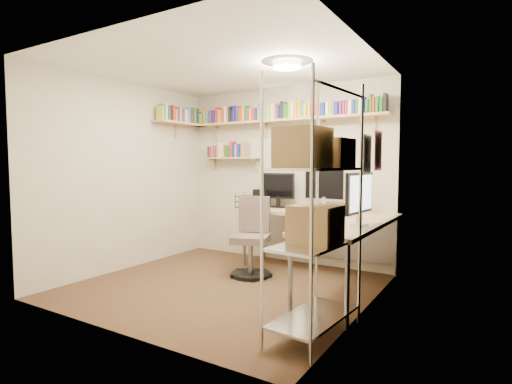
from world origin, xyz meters
TOP-DOWN VIEW (x-y plane):
  - ground at (0.00, 0.00)m, footprint 3.20×3.20m
  - room_shell at (0.00, 0.00)m, footprint 3.24×3.04m
  - wall_shelves at (-0.40, 1.30)m, footprint 3.12×1.09m
  - corner_desk at (0.70, 0.92)m, footprint 2.10×2.01m
  - office_chair at (0.03, 0.56)m, footprint 0.56×0.57m
  - wire_rack at (1.42, -0.72)m, footprint 0.52×0.93m

SIDE VIEW (x-z plane):
  - ground at x=0.00m, z-range 0.00..0.00m
  - office_chair at x=0.03m, z-range -0.08..0.91m
  - corner_desk at x=0.70m, z-range 0.10..1.46m
  - wire_rack at x=1.42m, z-range 0.20..2.28m
  - room_shell at x=0.00m, z-range 0.29..2.81m
  - wall_shelves at x=-0.40m, z-range 1.63..2.43m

